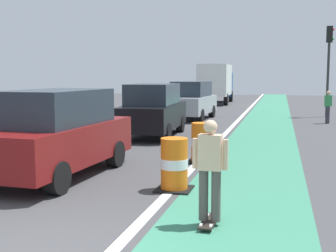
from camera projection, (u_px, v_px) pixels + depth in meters
name	position (u px, v px, depth m)	size (l,w,h in m)	color
bike_lane_strip	(262.00, 139.00, 16.55)	(2.50, 80.00, 0.01)	#387F60
lane_divider_stripe	(221.00, 138.00, 16.91)	(0.20, 80.00, 0.01)	silver
skateboarder_on_lane	(210.00, 169.00, 6.98)	(0.57, 0.81, 1.69)	black
parked_suv_nearest	(58.00, 133.00, 10.37)	(2.09, 4.69, 2.04)	maroon
parked_suv_second	(153.00, 110.00, 17.33)	(2.08, 4.68, 2.04)	black
parked_suv_third	(192.00, 100.00, 23.99)	(2.11, 4.69, 2.04)	#9EA0A5
traffic_barrel_front	(174.00, 165.00, 9.20)	(0.73, 0.73, 1.09)	orange
traffic_barrel_mid	(202.00, 143.00, 12.13)	(0.73, 0.73, 1.09)	orange
delivery_truck_down_block	(216.00, 81.00, 37.27)	(2.56, 7.67, 3.23)	silver
traffic_light_corner	(329.00, 55.00, 24.98)	(0.41, 0.32, 5.10)	#2D2D2D
pedestrian_crossing	(328.00, 106.00, 21.82)	(0.34, 0.20, 1.61)	#33333D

